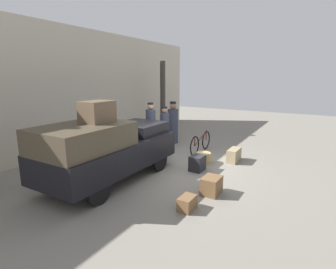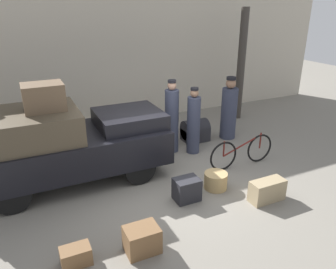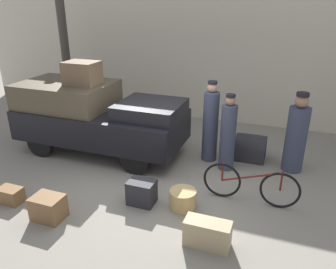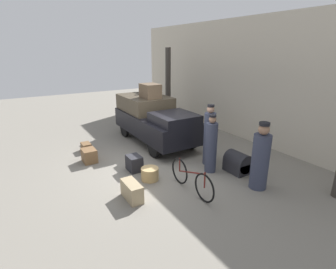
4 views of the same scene
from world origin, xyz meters
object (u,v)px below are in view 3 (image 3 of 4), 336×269
object	(u,v)px
trunk_wicker_pale	(48,208)
wicker_basket	(183,199)
trunk_on_truck_roof	(82,73)
bicycle	(250,185)
suitcase_small_leather	(11,195)
suitcase_black_upright	(207,234)
suitcase_tan_flat	(142,192)
porter_lifting_near_truck	(228,136)
porter_standing_middle	(296,136)
truck	(96,115)
trunk_barrel_dark	(250,148)
porter_with_bicycle	(210,125)

from	to	relation	value
trunk_wicker_pale	wicker_basket	bearing A→B (deg)	27.92
wicker_basket	trunk_on_truck_roof	world-z (taller)	trunk_on_truck_roof
bicycle	trunk_on_truck_roof	world-z (taller)	trunk_on_truck_roof
suitcase_small_leather	suitcase_black_upright	bearing A→B (deg)	1.87
wicker_basket	suitcase_tan_flat	size ratio (longest dim) A/B	0.99
porter_lifting_near_truck	suitcase_tan_flat	distance (m)	2.27
suitcase_small_leather	suitcase_tan_flat	xyz separation A→B (m)	(2.26, 0.80, 0.08)
porter_standing_middle	truck	bearing A→B (deg)	-172.71
porter_lifting_near_truck	trunk_barrel_dark	xyz separation A→B (m)	(0.44, 0.65, -0.51)
porter_with_bicycle	trunk_barrel_dark	world-z (taller)	porter_with_bicycle
suitcase_small_leather	trunk_barrel_dark	xyz separation A→B (m)	(3.88, 3.31, 0.12)
bicycle	porter_lifting_near_truck	xyz separation A→B (m)	(-0.65, 1.15, 0.42)
bicycle	suitcase_small_leather	world-z (taller)	bicycle
porter_with_bicycle	trunk_barrel_dark	bearing A→B (deg)	21.49
truck	suitcase_tan_flat	world-z (taller)	truck
porter_standing_middle	trunk_on_truck_roof	bearing A→B (deg)	-173.11
wicker_basket	porter_with_bicycle	xyz separation A→B (m)	(-0.02, 2.04, 0.69)
trunk_barrel_dark	porter_standing_middle	bearing A→B (deg)	-13.54
wicker_basket	suitcase_black_upright	distance (m)	1.03
porter_lifting_near_truck	trunk_on_truck_roof	size ratio (longest dim) A/B	2.23
trunk_wicker_pale	trunk_on_truck_roof	distance (m)	3.29
porter_with_bicycle	suitcase_black_upright	distance (m)	2.99
suitcase_small_leather	trunk_barrel_dark	size ratio (longest dim) A/B	0.64
truck	wicker_basket	distance (m)	3.22
truck	suitcase_small_leather	world-z (taller)	truck
truck	trunk_on_truck_roof	world-z (taller)	trunk_on_truck_roof
bicycle	wicker_basket	size ratio (longest dim) A/B	3.63
suitcase_black_upright	trunk_barrel_dark	bearing A→B (deg)	85.82
porter_lifting_near_truck	trunk_wicker_pale	world-z (taller)	porter_lifting_near_truck
suitcase_black_upright	truck	bearing A→B (deg)	144.34
porter_lifting_near_truck	porter_standing_middle	bearing A→B (deg)	17.56
porter_with_bicycle	trunk_on_truck_roof	bearing A→B (deg)	-171.37
porter_lifting_near_truck	porter_with_bicycle	bearing A→B (deg)	146.29
suitcase_tan_flat	trunk_barrel_dark	bearing A→B (deg)	57.19
truck	suitcase_black_upright	size ratio (longest dim) A/B	5.69
bicycle	porter_lifting_near_truck	world-z (taller)	porter_lifting_near_truck
bicycle	trunk_barrel_dark	bearing A→B (deg)	96.64
truck	trunk_wicker_pale	distance (m)	2.84
truck	suitcase_black_upright	world-z (taller)	truck
porter_lifting_near_truck	suitcase_tan_flat	bearing A→B (deg)	-122.43
bicycle	suitcase_small_leather	xyz separation A→B (m)	(-4.09, -1.51, -0.22)
suitcase_small_leather	porter_standing_middle	bearing A→B (deg)	32.74
wicker_basket	trunk_on_truck_roof	bearing A→B (deg)	151.72
suitcase_small_leather	bicycle	bearing A→B (deg)	20.22
suitcase_tan_flat	suitcase_black_upright	bearing A→B (deg)	-26.26
truck	porter_with_bicycle	size ratio (longest dim) A/B	2.14
porter_with_bicycle	trunk_barrel_dark	xyz separation A→B (m)	(0.89, 0.35, -0.59)
trunk_barrel_dark	wicker_basket	bearing A→B (deg)	-110.14
porter_with_bicycle	porter_standing_middle	bearing A→B (deg)	4.05
porter_standing_middle	suitcase_black_upright	bearing A→B (deg)	-111.27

